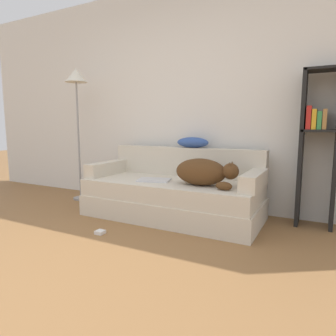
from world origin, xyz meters
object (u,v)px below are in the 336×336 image
(bookshelf, at_px, (318,140))
(floor_lamp, at_px, (76,87))
(dog, at_px, (204,172))
(power_adapter, at_px, (100,232))
(throw_pillow, at_px, (193,142))
(laptop, at_px, (154,180))
(couch, at_px, (172,199))

(bookshelf, relative_size, floor_lamp, 0.89)
(dog, relative_size, bookshelf, 0.42)
(bookshelf, bearing_deg, power_adapter, -146.09)
(dog, distance_m, throw_pillow, 0.64)
(throw_pillow, bearing_deg, laptop, -116.69)
(dog, bearing_deg, power_adapter, -137.81)
(floor_lamp, bearing_deg, laptop, -10.59)
(couch, height_order, throw_pillow, throw_pillow)
(power_adapter, bearing_deg, floor_lamp, 140.45)
(floor_lamp, bearing_deg, bookshelf, 4.94)
(couch, distance_m, throw_pillow, 0.72)
(bookshelf, relative_size, power_adapter, 19.41)
(floor_lamp, height_order, power_adapter, floor_lamp)
(power_adapter, bearing_deg, laptop, 74.57)
(couch, height_order, dog, dog)
(throw_pillow, xyz_separation_m, bookshelf, (1.32, 0.01, 0.06))
(couch, bearing_deg, throw_pillow, 78.41)
(throw_pillow, distance_m, power_adapter, 1.48)
(laptop, distance_m, bookshelf, 1.70)
(throw_pillow, bearing_deg, floor_lamp, -171.26)
(dog, xyz_separation_m, power_adapter, (-0.76, -0.69, -0.53))
(bookshelf, distance_m, power_adapter, 2.28)
(couch, relative_size, laptop, 4.88)
(laptop, distance_m, power_adapter, 0.82)
(laptop, distance_m, floor_lamp, 1.72)
(bookshelf, distance_m, floor_lamp, 2.96)
(bookshelf, bearing_deg, laptop, -162.46)
(dog, relative_size, throw_pillow, 1.66)
(floor_lamp, bearing_deg, throw_pillow, 8.74)
(laptop, height_order, floor_lamp, floor_lamp)
(throw_pillow, bearing_deg, bookshelf, 0.39)
(dog, xyz_separation_m, laptop, (-0.57, -0.00, -0.13))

